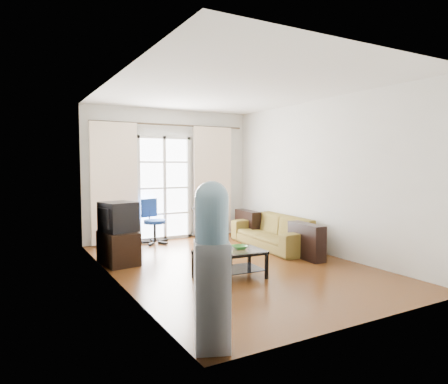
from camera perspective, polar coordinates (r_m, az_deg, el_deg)
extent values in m
plane|color=brown|center=(6.32, 1.29, -10.38)|extent=(5.20, 5.20, 0.00)
plane|color=white|center=(6.23, 1.33, 14.45)|extent=(5.20, 5.20, 0.00)
cube|color=silver|center=(8.47, -7.71, 2.47)|extent=(3.60, 0.02, 2.70)
cube|color=silver|center=(4.12, 20.11, 0.69)|extent=(3.60, 0.02, 2.70)
cube|color=silver|center=(5.44, -15.24, 1.54)|extent=(0.02, 5.20, 2.70)
cube|color=silver|center=(7.22, 13.70, 2.14)|extent=(0.02, 5.20, 2.70)
cube|color=white|center=(8.39, -8.55, 0.57)|extent=(1.01, 0.02, 2.04)
cube|color=white|center=(8.37, -8.50, 0.57)|extent=(1.16, 0.06, 2.15)
cylinder|color=#4C3F2D|center=(8.41, -7.52, 9.49)|extent=(3.30, 0.04, 0.04)
cube|color=#FFE9CD|center=(7.99, -15.40, 1.20)|extent=(0.90, 0.07, 2.35)
cube|color=#FFE9CD|center=(8.76, -1.63, 1.58)|extent=(0.90, 0.07, 2.35)
cube|color=#9F9FA2|center=(8.79, -2.54, -4.11)|extent=(0.64, 0.12, 0.64)
imported|color=olive|center=(7.65, 7.06, -5.61)|extent=(2.16, 1.11, 0.59)
cube|color=silver|center=(5.52, 0.85, -8.47)|extent=(0.97, 0.59, 0.01)
cube|color=black|center=(5.58, 0.84, -11.09)|extent=(0.91, 0.53, 0.01)
cube|color=black|center=(5.17, -2.39, -11.49)|extent=(0.04, 0.04, 0.38)
cube|color=black|center=(5.57, 6.10, -10.37)|extent=(0.04, 0.04, 0.38)
cube|color=black|center=(5.60, -4.39, -10.29)|extent=(0.04, 0.04, 0.38)
cube|color=black|center=(5.97, 3.63, -9.38)|extent=(0.04, 0.04, 0.38)
imported|color=green|center=(5.62, 2.25, -7.91)|extent=(0.25, 0.25, 0.05)
imported|color=#A41425|center=(5.27, -1.17, -8.92)|extent=(0.25, 0.28, 0.02)
cube|color=black|center=(5.49, -0.76, -8.40)|extent=(0.16, 0.07, 0.02)
cube|color=black|center=(6.54, -14.85, -7.74)|extent=(0.55, 0.75, 0.51)
cube|color=black|center=(6.50, -14.85, -3.43)|extent=(0.58, 0.61, 0.47)
cube|color=#0C19E5|center=(6.62, -13.05, -3.27)|extent=(0.12, 0.40, 0.35)
cube|color=black|center=(6.40, -16.44, -3.57)|extent=(0.22, 0.37, 0.30)
cylinder|color=black|center=(8.05, -9.86, -5.69)|extent=(0.05, 0.05, 0.44)
cylinder|color=navy|center=(8.02, -9.87, -4.20)|extent=(0.43, 0.43, 0.07)
cube|color=navy|center=(8.15, -10.65, -2.23)|extent=(0.35, 0.13, 0.37)
cube|color=white|center=(3.48, -1.73, -14.61)|extent=(0.38, 0.38, 0.92)
cylinder|color=#82AFCA|center=(3.33, -1.76, -4.01)|extent=(0.28, 0.28, 0.37)
sphere|color=#82AFCA|center=(3.31, -1.76, -0.84)|extent=(0.28, 0.28, 0.28)
cube|color=black|center=(3.40, 0.73, -9.48)|extent=(0.08, 0.12, 0.10)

